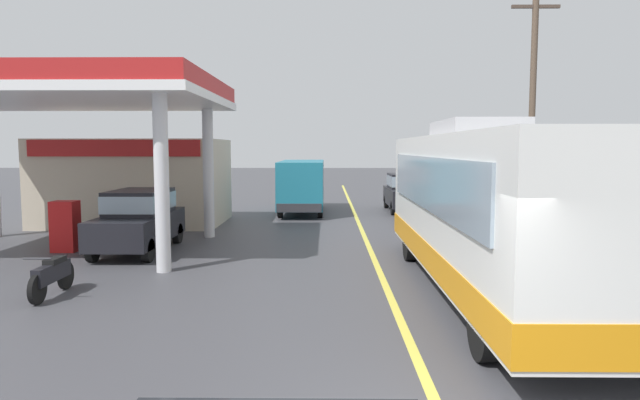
{
  "coord_description": "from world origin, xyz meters",
  "views": [
    {
      "loc": [
        -1.32,
        -5.61,
        3.06
      ],
      "look_at": [
        -1.5,
        10.0,
        1.6
      ],
      "focal_mm": 31.34,
      "sensor_mm": 36.0,
      "label": 1
    }
  ],
  "objects_px": {
    "coach_bus_main": "(487,212)",
    "car_trailing_behind_bus": "(405,190)",
    "car_at_pump": "(139,217)",
    "motorcycle_parked_forecourt": "(52,275)",
    "pedestrian_near_pump": "(128,221)",
    "minibus_opposing_lane": "(302,182)"
  },
  "relations": [
    {
      "from": "coach_bus_main",
      "to": "car_trailing_behind_bus",
      "type": "xyz_separation_m",
      "value": [
        0.41,
        15.22,
        -0.71
      ]
    },
    {
      "from": "coach_bus_main",
      "to": "car_at_pump",
      "type": "bearing_deg",
      "value": 152.89
    },
    {
      "from": "coach_bus_main",
      "to": "car_at_pump",
      "type": "height_order",
      "value": "coach_bus_main"
    },
    {
      "from": "coach_bus_main",
      "to": "motorcycle_parked_forecourt",
      "type": "xyz_separation_m",
      "value": [
        -9.06,
        -0.47,
        -1.28
      ]
    },
    {
      "from": "car_at_pump",
      "to": "pedestrian_near_pump",
      "type": "xyz_separation_m",
      "value": [
        -0.27,
        -0.17,
        -0.08
      ]
    },
    {
      "from": "minibus_opposing_lane",
      "to": "motorcycle_parked_forecourt",
      "type": "distance_m",
      "value": 15.79
    },
    {
      "from": "minibus_opposing_lane",
      "to": "car_trailing_behind_bus",
      "type": "distance_m",
      "value": 5.02
    },
    {
      "from": "car_at_pump",
      "to": "car_trailing_behind_bus",
      "type": "relative_size",
      "value": 1.0
    },
    {
      "from": "coach_bus_main",
      "to": "motorcycle_parked_forecourt",
      "type": "relative_size",
      "value": 6.13
    },
    {
      "from": "minibus_opposing_lane",
      "to": "motorcycle_parked_forecourt",
      "type": "height_order",
      "value": "minibus_opposing_lane"
    },
    {
      "from": "coach_bus_main",
      "to": "car_at_pump",
      "type": "xyz_separation_m",
      "value": [
        -8.94,
        4.58,
        -0.71
      ]
    },
    {
      "from": "coach_bus_main",
      "to": "motorcycle_parked_forecourt",
      "type": "bearing_deg",
      "value": -177.01
    },
    {
      "from": "car_trailing_behind_bus",
      "to": "pedestrian_near_pump",
      "type": "bearing_deg",
      "value": -131.69
    },
    {
      "from": "car_at_pump",
      "to": "minibus_opposing_lane",
      "type": "xyz_separation_m",
      "value": [
        4.4,
        10.05,
        0.46
      ]
    },
    {
      "from": "coach_bus_main",
      "to": "pedestrian_near_pump",
      "type": "height_order",
      "value": "coach_bus_main"
    },
    {
      "from": "motorcycle_parked_forecourt",
      "to": "car_trailing_behind_bus",
      "type": "height_order",
      "value": "car_trailing_behind_bus"
    },
    {
      "from": "car_at_pump",
      "to": "motorcycle_parked_forecourt",
      "type": "distance_m",
      "value": 5.08
    },
    {
      "from": "car_trailing_behind_bus",
      "to": "coach_bus_main",
      "type": "bearing_deg",
      "value": -91.56
    },
    {
      "from": "car_at_pump",
      "to": "pedestrian_near_pump",
      "type": "bearing_deg",
      "value": -147.7
    },
    {
      "from": "pedestrian_near_pump",
      "to": "car_trailing_behind_bus",
      "type": "height_order",
      "value": "car_trailing_behind_bus"
    },
    {
      "from": "coach_bus_main",
      "to": "car_trailing_behind_bus",
      "type": "relative_size",
      "value": 2.63
    },
    {
      "from": "coach_bus_main",
      "to": "pedestrian_near_pump",
      "type": "distance_m",
      "value": 10.24
    }
  ]
}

